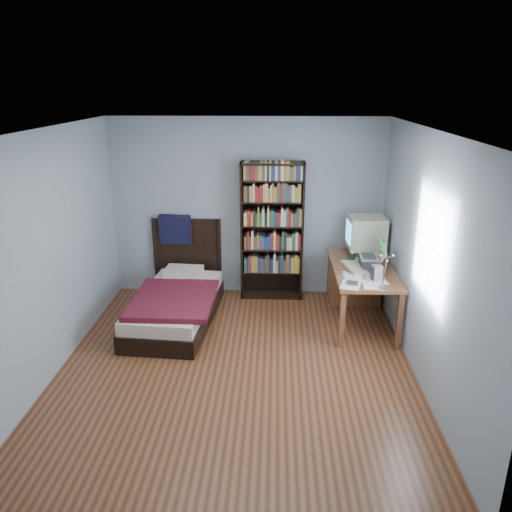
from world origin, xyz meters
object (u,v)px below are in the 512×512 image
(laptop, at_px, (371,260))
(speaker, at_px, (377,273))
(desk_lamp, at_px, (381,262))
(bookshelf, at_px, (272,231))
(desk, at_px, (356,278))
(crt_monitor, at_px, (365,233))
(bed, at_px, (177,300))
(soda_can, at_px, (352,257))
(keyboard, at_px, (355,268))

(laptop, distance_m, speaker, 0.40)
(desk_lamp, distance_m, bookshelf, 2.12)
(desk, distance_m, crt_monitor, 0.63)
(bookshelf, distance_m, bed, 1.62)
(desk, distance_m, laptop, 0.66)
(soda_can, bearing_deg, desk_lamp, -85.13)
(desk, relative_size, bookshelf, 0.80)
(desk, bearing_deg, speaker, -84.79)
(soda_can, bearing_deg, speaker, -73.41)
(crt_monitor, xyz_separation_m, bed, (-2.46, -0.53, -0.77))
(crt_monitor, height_order, keyboard, crt_monitor)
(crt_monitor, bearing_deg, bookshelf, 167.98)
(desk, bearing_deg, bookshelf, 164.81)
(bed, bearing_deg, desk, 11.47)
(speaker, bearing_deg, bed, 158.53)
(keyboard, bearing_deg, laptop, -4.11)
(desk_lamp, bearing_deg, desk, 89.67)
(crt_monitor, bearing_deg, laptop, -90.15)
(crt_monitor, xyz_separation_m, desk_lamp, (-0.10, -1.51, 0.13))
(keyboard, bearing_deg, desk, 66.44)
(bookshelf, bearing_deg, keyboard, -38.52)
(desk, distance_m, desk_lamp, 1.64)
(soda_can, distance_m, bookshelf, 1.19)
(crt_monitor, relative_size, soda_can, 4.26)
(desk, xyz_separation_m, bookshelf, (-1.15, 0.31, 0.55))
(bookshelf, bearing_deg, bed, -146.96)
(crt_monitor, height_order, bookshelf, bookshelf)
(laptop, height_order, bookshelf, bookshelf)
(laptop, bearing_deg, bookshelf, 147.06)
(keyboard, xyz_separation_m, speaker, (0.19, -0.38, 0.08))
(laptop, relative_size, soda_can, 3.18)
(speaker, bearing_deg, desk_lamp, -110.96)
(keyboard, relative_size, bookshelf, 0.26)
(speaker, bearing_deg, crt_monitor, 77.62)
(desk, relative_size, keyboard, 3.03)
(laptop, distance_m, soda_can, 0.32)
(crt_monitor, distance_m, keyboard, 0.66)
(desk_lamp, relative_size, soda_can, 4.28)
(desk_lamp, relative_size, bed, 0.27)
(speaker, bearing_deg, keyboard, 105.00)
(speaker, relative_size, bookshelf, 0.10)
(laptop, height_order, speaker, laptop)
(crt_monitor, relative_size, speaker, 2.72)
(speaker, xyz_separation_m, bed, (-2.45, 0.41, -0.57))
(crt_monitor, xyz_separation_m, soda_can, (-0.20, -0.29, -0.24))
(laptop, height_order, keyboard, laptop)
(laptop, relative_size, speaker, 2.03)
(crt_monitor, height_order, speaker, crt_monitor)
(crt_monitor, distance_m, bookshelf, 1.27)
(bed, bearing_deg, soda_can, 6.01)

